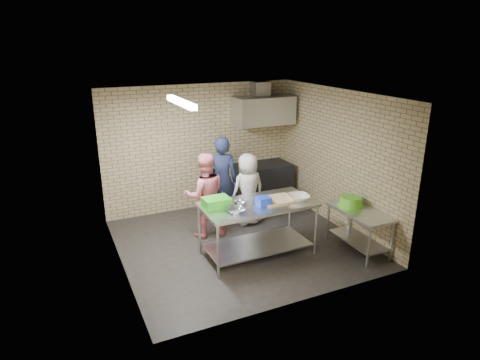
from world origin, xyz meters
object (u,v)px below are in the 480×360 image
(stove, at_px, (263,183))
(bottle_green, at_px, (277,112))
(green_basin, at_px, (351,201))
(prep_table, at_px, (258,229))
(woman_white, at_px, (248,189))
(side_counter, at_px, (358,230))
(man_navy, at_px, (222,180))
(green_crate, at_px, (216,203))
(blue_tub, at_px, (263,201))
(bottle_red, at_px, (261,112))
(woman_pink, at_px, (205,195))

(stove, distance_m, bottle_green, 1.65)
(green_basin, bearing_deg, bottle_green, 89.58)
(prep_table, relative_size, woman_white, 1.31)
(side_counter, relative_size, bottle_green, 8.00)
(green_basin, xyz_separation_m, man_navy, (-1.71, 1.86, 0.06))
(green_crate, height_order, bottle_green, bottle_green)
(man_navy, xyz_separation_m, woman_white, (0.45, -0.27, -0.17))
(blue_tub, distance_m, woman_white, 1.43)
(green_basin, bearing_deg, bottle_red, 97.90)
(bottle_red, xyz_separation_m, man_navy, (-1.33, -0.88, -1.13))
(woman_pink, bearing_deg, side_counter, 152.27)
(side_counter, bearing_deg, stove, 99.29)
(blue_tub, bearing_deg, woman_pink, 116.80)
(blue_tub, xyz_separation_m, woman_white, (0.37, 1.35, -0.29))
(green_crate, height_order, green_basin, green_crate)
(green_crate, relative_size, bottle_red, 2.36)
(green_basin, distance_m, bottle_red, 3.01)
(prep_table, height_order, bottle_green, bottle_green)
(green_crate, distance_m, blue_tub, 0.78)
(prep_table, height_order, green_crate, green_crate)
(side_counter, bearing_deg, blue_tub, 163.33)
(man_navy, relative_size, woman_pink, 1.11)
(woman_pink, distance_m, woman_white, 0.99)
(blue_tub, bearing_deg, bottle_red, 63.49)
(prep_table, bearing_deg, green_crate, 170.27)
(side_counter, xyz_separation_m, man_navy, (-1.73, 2.11, 0.52))
(side_counter, bearing_deg, woman_pink, 143.18)
(blue_tub, xyz_separation_m, bottle_green, (1.65, 2.50, 0.99))
(woman_white, bearing_deg, woman_pink, 3.99)
(bottle_red, bearing_deg, green_crate, -131.23)
(stove, bearing_deg, bottle_red, 78.23)
(blue_tub, height_order, woman_white, woman_white)
(green_crate, xyz_separation_m, man_navy, (0.67, 1.40, -0.14))
(side_counter, xyz_separation_m, green_crate, (-2.40, 0.71, 0.66))
(prep_table, relative_size, woman_pink, 1.18)
(bottle_green, xyz_separation_m, woman_white, (-1.27, -1.15, -1.28))
(green_crate, bearing_deg, blue_tub, -16.35)
(man_navy, height_order, woman_pink, man_navy)
(green_crate, xyz_separation_m, woman_pink, (0.15, 0.97, -0.23))
(prep_table, xyz_separation_m, side_counter, (1.70, -0.59, -0.10))
(prep_table, relative_size, blue_tub, 9.00)
(bottle_green, height_order, woman_white, bottle_green)
(blue_tub, xyz_separation_m, green_basin, (1.63, -0.24, -0.19))
(green_basin, bearing_deg, stove, 99.76)
(green_crate, bearing_deg, stove, 46.32)
(side_counter, xyz_separation_m, bottle_red, (-0.40, 2.99, 1.65))
(prep_table, distance_m, green_basin, 1.75)
(woman_white, bearing_deg, stove, -137.53)
(blue_tub, relative_size, man_navy, 0.12)
(side_counter, relative_size, man_navy, 0.67)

